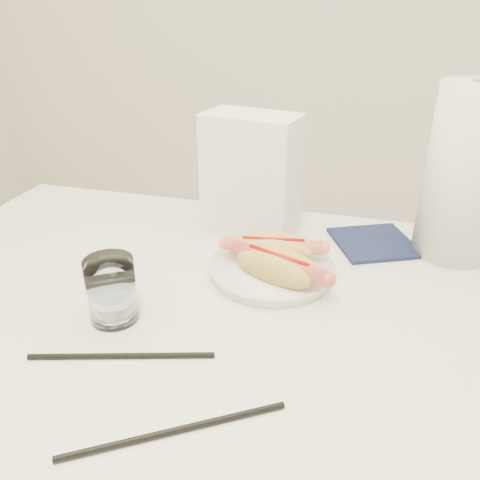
% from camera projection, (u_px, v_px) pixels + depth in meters
% --- Properties ---
extents(table, '(1.20, 0.80, 0.75)m').
position_uv_depth(table, '(224.00, 341.00, 0.76)').
color(table, silver).
rests_on(table, ground).
extents(plate, '(0.24, 0.24, 0.02)m').
position_uv_depth(plate, '(272.00, 271.00, 0.82)').
color(plate, white).
rests_on(plate, table).
extents(hotdog_left, '(0.17, 0.08, 0.05)m').
position_uv_depth(hotdog_left, '(273.00, 249.00, 0.83)').
color(hotdog_left, tan).
rests_on(hotdog_left, plate).
extents(hotdog_right, '(0.17, 0.11, 0.05)m').
position_uv_depth(hotdog_right, '(278.00, 266.00, 0.78)').
color(hotdog_right, tan).
rests_on(hotdog_right, plate).
extents(water_glass, '(0.07, 0.07, 0.10)m').
position_uv_depth(water_glass, '(112.00, 290.00, 0.70)').
color(water_glass, silver).
rests_on(water_glass, table).
extents(chopstick_near, '(0.24, 0.07, 0.01)m').
position_uv_depth(chopstick_near, '(122.00, 356.00, 0.64)').
color(chopstick_near, black).
rests_on(chopstick_near, table).
extents(chopstick_far, '(0.22, 0.14, 0.01)m').
position_uv_depth(chopstick_far, '(175.00, 431.00, 0.53)').
color(chopstick_far, black).
rests_on(chopstick_far, table).
extents(napkin_box, '(0.19, 0.13, 0.23)m').
position_uv_depth(napkin_box, '(251.00, 176.00, 0.93)').
color(napkin_box, white).
rests_on(napkin_box, table).
extents(navy_napkin, '(0.19, 0.19, 0.01)m').
position_uv_depth(navy_napkin, '(374.00, 243.00, 0.93)').
color(navy_napkin, '#121B3B').
rests_on(navy_napkin, table).
extents(paper_towel_roll, '(0.18, 0.18, 0.30)m').
position_uv_depth(paper_towel_roll, '(466.00, 174.00, 0.83)').
color(paper_towel_roll, silver).
rests_on(paper_towel_roll, table).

